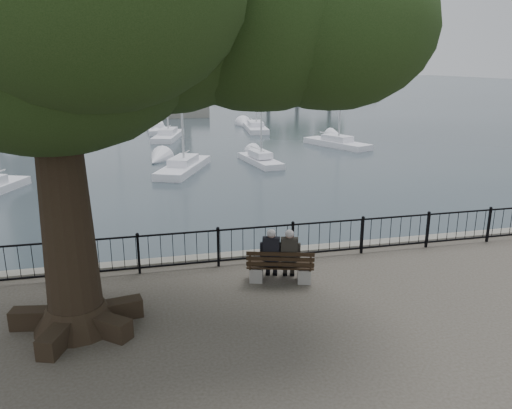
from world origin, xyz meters
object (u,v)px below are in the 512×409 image
object	(u,v)px
bench	(280,270)
lion_monument	(179,96)
person_right	(289,257)
person_left	(271,256)

from	to	relation	value
bench	lion_monument	xyz separation A→B (m)	(1.70, 48.71, 0.98)
person_right	lion_monument	world-z (taller)	lion_monument
bench	person_right	world-z (taller)	person_right
bench	lion_monument	size ratio (longest dim) A/B	0.19
lion_monument	person_left	bearing A→B (deg)	-92.23
person_right	person_left	bearing A→B (deg)	163.24
lion_monument	bench	bearing A→B (deg)	-92.00
person_left	lion_monument	xyz separation A→B (m)	(1.89, 48.56, 0.65)
person_left	person_right	distance (m)	0.43
person_right	lion_monument	distance (m)	48.71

